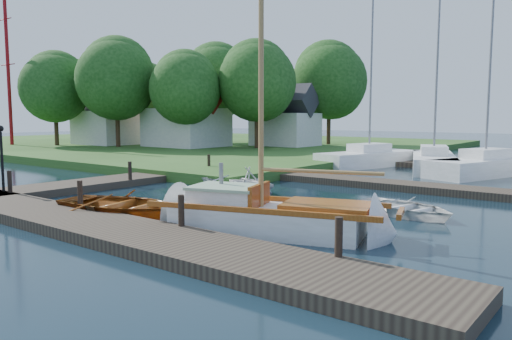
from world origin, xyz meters
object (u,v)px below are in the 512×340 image
Objects in this scene: tree_0 at (55,87)px; tree_4 at (217,81)px; mooring_post_2 at (181,210)px; dinghy at (122,202)px; mooring_post_3 at (339,237)px; radio_mast at (8,59)px; tree_2 at (186,88)px; lamp_post at (1,149)px; house_c at (285,121)px; marina_boat_2 at (485,165)px; mooring_post_4 at (130,171)px; tree_1 at (117,79)px; tree_5 at (146,93)px; marina_boat_1 at (433,161)px; tree_7 at (330,81)px; tree_3 at (257,81)px; tender_a at (238,182)px; tender_b at (251,180)px; house_b at (109,119)px; tender_c at (406,205)px; house_a at (186,117)px; mooring_post_1 at (80,193)px; tree_6 at (78,91)px; mooring_post_0 at (10,182)px; marina_boat_0 at (369,157)px; sailboat at (274,220)px.

tree_4 is (8.00, 12.00, 0.84)m from tree_0.
mooring_post_2 is 0.18× the size of dinghy.
radio_mast reaches higher than mooring_post_3.
lamp_post is at bearing -62.31° from tree_2.
lamp_post is at bearing -77.47° from house_c.
marina_boat_2 is at bearing 56.86° from lamp_post.
tree_2 is at bearing 117.69° from lamp_post.
mooring_post_4 is 0.09× the size of tree_1.
tree_5 is 12.96m from radio_mast.
tree_7 reaches higher than marina_boat_1.
house_c is 8.85m from tree_4.
tree_3 is (-20.00, 23.05, 5.11)m from mooring_post_3.
tree_0 is at bearing 90.52° from tender_a.
radio_mast is (-32.64, 6.60, 7.42)m from tender_b.
tree_7 is at bearing 36.98° from house_b.
marina_boat_1 is (-3.64, 13.40, 0.22)m from tender_c.
lamp_post is 24.21m from house_a.
tree_5 reaches higher than house_b.
mooring_post_1 is 39.45m from tree_6.
house_c is at bearing 47.41° from tender_a.
mooring_post_4 is at bearing -55.78° from tree_4.
mooring_post_2 is 0.13× the size of house_a.
mooring_post_0 is 1.00× the size of mooring_post_3.
house_c is at bearing 112.17° from mooring_post_1.
mooring_post_0 is 20.06m from marina_boat_0.
mooring_post_3 is 13.93m from mooring_post_4.
mooring_post_1 is 0.10× the size of tree_5.
house_b is at bearing -163.87° from tree_3.
tender_a is (-8.22, 6.66, -0.27)m from mooring_post_3.
mooring_post_4 is 20.74m from house_a.
mooring_post_3 is 0.14× the size of house_b.
marina_boat_1 reaches higher than mooring_post_3.
tree_3 reaches higher than tender_c.
tender_b is 0.43× the size of house_c.
mooring_post_0 is 27.84m from house_c.
tree_2 reaches higher than tender_c.
tree_0 is 24.09m from tree_7.
tree_1 is at bearing 134.06° from mooring_post_0.
mooring_post_4 is 0.10× the size of tree_0.
house_a is at bearing 120.76° from mooring_post_0.
marina_boat_2 is 1.87× the size of house_b.
tree_1 is 11.67m from tree_3.
tree_1 reaches higher than tree_0.
marina_boat_0 is at bearing 9.09° from tree_0.
tree_6 reaches higher than mooring_post_2.
dinghy is 0.69× the size of house_a.
tree_3 is 22.49m from radio_mast.
sailboat is (11.03, 1.90, -1.53)m from lamp_post.
tree_7 reaches higher than mooring_post_3.
marina_boat_2 is 28.82m from tree_1.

